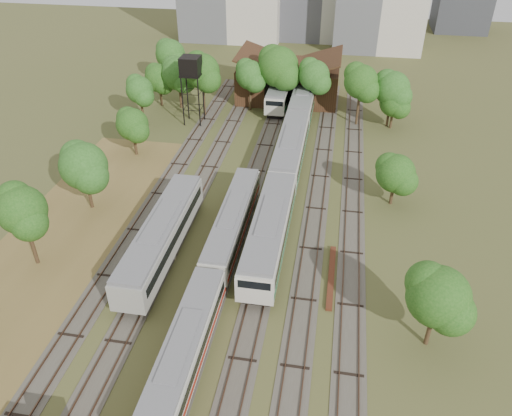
# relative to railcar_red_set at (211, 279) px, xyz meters

# --- Properties ---
(ground) EXTENTS (240.00, 240.00, 0.00)m
(ground) POSITION_rel_railcar_red_set_xyz_m (2.00, -9.75, -1.74)
(ground) COLOR #475123
(ground) RESTS_ON ground
(dry_grass_patch) EXTENTS (14.00, 60.00, 0.04)m
(dry_grass_patch) POSITION_rel_railcar_red_set_xyz_m (-16.00, -1.75, -1.72)
(dry_grass_patch) COLOR brown
(dry_grass_patch) RESTS_ON ground
(tracks) EXTENTS (24.60, 80.00, 0.19)m
(tracks) POSITION_rel_railcar_red_set_xyz_m (1.33, 15.25, -1.70)
(tracks) COLOR #4C473D
(tracks) RESTS_ON ground
(railcar_red_set) EXTENTS (2.67, 34.58, 3.30)m
(railcar_red_set) POSITION_rel_railcar_red_set_xyz_m (0.00, 0.00, 0.00)
(railcar_red_set) COLOR black
(railcar_red_set) RESTS_ON ground
(railcar_green_set) EXTENTS (3.29, 52.08, 4.07)m
(railcar_green_set) POSITION_rel_railcar_red_set_xyz_m (4.00, 24.56, 0.41)
(railcar_green_set) COLOR black
(railcar_green_set) RESTS_ON ground
(railcar_rear) EXTENTS (3.08, 16.08, 3.81)m
(railcar_rear) POSITION_rel_railcar_red_set_xyz_m (0.00, 46.19, 0.27)
(railcar_rear) COLOR black
(railcar_rear) RESTS_ON ground
(old_grey_coach) EXTENTS (3.13, 18.00, 3.87)m
(old_grey_coach) POSITION_rel_railcar_red_set_xyz_m (-6.00, 4.77, 0.37)
(old_grey_coach) COLOR black
(old_grey_coach) RESTS_ON ground
(water_tower) EXTENTS (2.85, 2.85, 9.87)m
(water_tower) POSITION_rel_railcar_red_set_xyz_m (-11.64, 35.68, 6.57)
(water_tower) COLOR black
(water_tower) RESTS_ON ground
(rail_pile_far) EXTENTS (0.54, 8.69, 0.28)m
(rail_pile_far) POSITION_rel_railcar_red_set_xyz_m (10.20, 4.04, -1.60)
(rail_pile_far) COLOR #5E2D1B
(rail_pile_far) RESTS_ON ground
(maintenance_shed) EXTENTS (16.45, 11.55, 7.58)m
(maintenance_shed) POSITION_rel_railcar_red_set_xyz_m (1.00, 48.23, 1.17)
(maintenance_shed) COLOR #3B2415
(maintenance_shed) RESTS_ON ground
(tree_band_left) EXTENTS (8.51, 74.19, 8.26)m
(tree_band_left) POSITION_rel_railcar_red_set_xyz_m (-18.23, 16.96, 3.42)
(tree_band_left) COLOR #382616
(tree_band_left) RESTS_ON ground
(tree_band_far) EXTENTS (37.08, 9.69, 9.89)m
(tree_band_far) POSITION_rel_railcar_red_set_xyz_m (-0.04, 40.75, 4.52)
(tree_band_far) COLOR #382616
(tree_band_far) RESTS_ON ground
(tree_band_right) EXTENTS (6.20, 45.60, 7.34)m
(tree_band_right) POSITION_rel_railcar_red_set_xyz_m (17.17, 15.03, 2.60)
(tree_band_right) COLOR #382616
(tree_band_right) RESTS_ON ground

